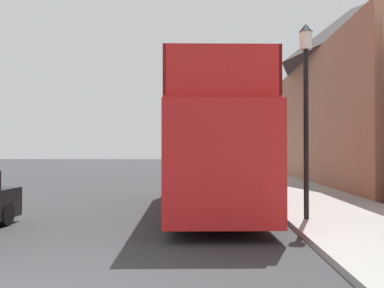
% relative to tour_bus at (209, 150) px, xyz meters
% --- Properties ---
extents(ground_plane, '(144.00, 144.00, 0.00)m').
position_rel_tour_bus_xyz_m(ground_plane, '(-2.57, 12.26, -1.91)').
color(ground_plane, '#333335').
extents(sidewalk, '(3.80, 108.00, 0.14)m').
position_rel_tour_bus_xyz_m(sidewalk, '(3.88, 9.26, -1.84)').
color(sidewalk, '#999993').
rests_on(sidewalk, ground_plane).
extents(brick_terrace_rear, '(6.00, 23.80, 10.62)m').
position_rel_tour_bus_xyz_m(brick_terrace_rear, '(8.79, 13.14, 3.40)').
color(brick_terrace_rear, '#9E664C').
rests_on(brick_terrace_rear, ground_plane).
extents(tour_bus, '(3.06, 11.09, 4.16)m').
position_rel_tour_bus_xyz_m(tour_bus, '(0.00, 0.00, 0.00)').
color(tour_bus, red).
rests_on(tour_bus, ground_plane).
extents(parked_car_ahead_of_bus, '(1.89, 3.98, 1.36)m').
position_rel_tour_bus_xyz_m(parked_car_ahead_of_bus, '(0.85, 7.60, -1.28)').
color(parked_car_ahead_of_bus, '#9E9EA3').
rests_on(parked_car_ahead_of_bus, ground_plane).
extents(lamp_post_nearest, '(0.35, 0.35, 5.06)m').
position_rel_tour_bus_xyz_m(lamp_post_nearest, '(2.49, -2.89, 1.69)').
color(lamp_post_nearest, black).
rests_on(lamp_post_nearest, sidewalk).
extents(lamp_post_second, '(0.35, 0.35, 4.81)m').
position_rel_tour_bus_xyz_m(lamp_post_second, '(2.43, 4.57, 1.54)').
color(lamp_post_second, black).
rests_on(lamp_post_second, sidewalk).
extents(lamp_post_third, '(0.35, 0.35, 4.91)m').
position_rel_tour_bus_xyz_m(lamp_post_third, '(2.40, 12.04, 1.60)').
color(lamp_post_third, black).
rests_on(lamp_post_third, sidewalk).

